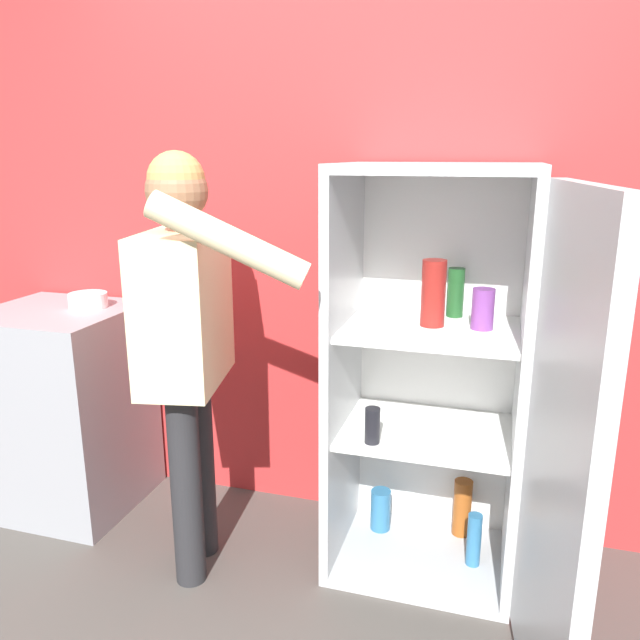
% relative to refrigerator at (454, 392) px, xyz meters
% --- Properties ---
extents(wall_back, '(7.00, 0.06, 2.55)m').
position_rel_refrigerator_xyz_m(wall_back, '(-0.36, 0.43, 0.50)').
color(wall_back, '#B72D2D').
rests_on(wall_back, ground_plane).
extents(refrigerator, '(0.83, 1.25, 1.57)m').
position_rel_refrigerator_xyz_m(refrigerator, '(0.00, 0.00, 0.00)').
color(refrigerator, '#B7BABC').
rests_on(refrigerator, ground_plane).
extents(person, '(0.71, 0.59, 1.61)m').
position_rel_refrigerator_xyz_m(person, '(-0.95, -0.18, 0.23)').
color(person, '#262628').
rests_on(person, ground_plane).
extents(counter, '(0.63, 0.59, 0.93)m').
position_rel_refrigerator_xyz_m(counter, '(-1.75, 0.08, -0.31)').
color(counter, gray).
rests_on(counter, ground_plane).
extents(bowl, '(0.17, 0.17, 0.07)m').
position_rel_refrigerator_xyz_m(bowl, '(-1.63, 0.16, 0.19)').
color(bowl, white).
rests_on(bowl, counter).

